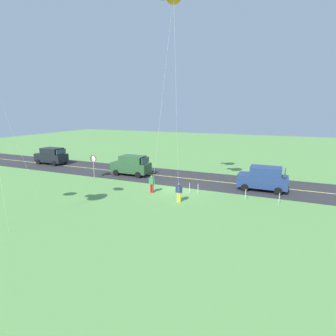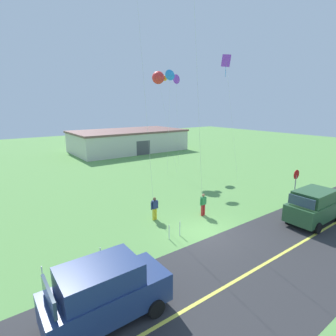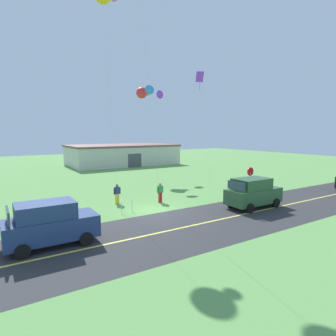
{
  "view_description": "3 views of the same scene",
  "coord_description": "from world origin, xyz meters",
  "px_view_note": "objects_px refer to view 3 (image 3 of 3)",
  "views": [
    {
      "loc": [
        -8.71,
        22.64,
        7.37
      ],
      "look_at": [
        -0.07,
        2.29,
        2.48
      ],
      "focal_mm": 28.37,
      "sensor_mm": 36.0,
      "label": 1
    },
    {
      "loc": [
        -10.44,
        -10.38,
        7.53
      ],
      "look_at": [
        -0.71,
        3.0,
        3.58
      ],
      "focal_mm": 27.99,
      "sensor_mm": 36.0,
      "label": 2
    },
    {
      "loc": [
        -9.91,
        -17.33,
        5.63
      ],
      "look_at": [
        1.95,
        1.37,
        2.86
      ],
      "focal_mm": 30.39,
      "sensor_mm": 36.0,
      "label": 3
    }
  ],
  "objects_px": {
    "stop_sign": "(250,176)",
    "kite_green_far": "(159,95)",
    "car_parked_west_near": "(50,223)",
    "person_adult_near": "(117,193)",
    "warehouse_distant": "(122,154)",
    "kite_pink_drift": "(142,93)",
    "person_adult_companion": "(160,192)",
    "kite_orange_near": "(150,90)",
    "car_suv_foreground": "(253,192)",
    "kite_yellow_high": "(200,79)"
  },
  "relations": [
    {
      "from": "car_parked_west_near",
      "to": "warehouse_distant",
      "type": "relative_size",
      "value": 0.24
    },
    {
      "from": "stop_sign",
      "to": "kite_pink_drift",
      "type": "distance_m",
      "value": 17.95
    },
    {
      "from": "person_adult_companion",
      "to": "kite_green_far",
      "type": "relative_size",
      "value": 0.14
    },
    {
      "from": "kite_orange_near",
      "to": "warehouse_distant",
      "type": "relative_size",
      "value": 0.61
    },
    {
      "from": "car_suv_foreground",
      "to": "person_adult_near",
      "type": "bearing_deg",
      "value": 141.9
    },
    {
      "from": "stop_sign",
      "to": "car_suv_foreground",
      "type": "bearing_deg",
      "value": -135.45
    },
    {
      "from": "kite_yellow_high",
      "to": "kite_orange_near",
      "type": "relative_size",
      "value": 1.14
    },
    {
      "from": "kite_orange_near",
      "to": "car_suv_foreground",
      "type": "bearing_deg",
      "value": -89.23
    },
    {
      "from": "kite_green_far",
      "to": "kite_pink_drift",
      "type": "xyz_separation_m",
      "value": [
        -2.74,
        -0.36,
        0.02
      ]
    },
    {
      "from": "stop_sign",
      "to": "person_adult_companion",
      "type": "distance_m",
      "value": 8.42
    },
    {
      "from": "kite_orange_near",
      "to": "person_adult_companion",
      "type": "bearing_deg",
      "value": -114.97
    },
    {
      "from": "person_adult_near",
      "to": "kite_pink_drift",
      "type": "height_order",
      "value": "kite_pink_drift"
    },
    {
      "from": "stop_sign",
      "to": "warehouse_distant",
      "type": "bearing_deg",
      "value": 89.04
    },
    {
      "from": "kite_pink_drift",
      "to": "warehouse_distant",
      "type": "height_order",
      "value": "kite_pink_drift"
    },
    {
      "from": "car_suv_foreground",
      "to": "kite_pink_drift",
      "type": "height_order",
      "value": "kite_pink_drift"
    },
    {
      "from": "stop_sign",
      "to": "kite_green_far",
      "type": "bearing_deg",
      "value": 90.11
    },
    {
      "from": "person_adult_companion",
      "to": "car_suv_foreground",
      "type": "bearing_deg",
      "value": 149.48
    },
    {
      "from": "stop_sign",
      "to": "kite_pink_drift",
      "type": "bearing_deg",
      "value": 100.19
    },
    {
      "from": "person_adult_near",
      "to": "warehouse_distant",
      "type": "relative_size",
      "value": 0.09
    },
    {
      "from": "stop_sign",
      "to": "person_adult_companion",
      "type": "height_order",
      "value": "stop_sign"
    },
    {
      "from": "person_adult_near",
      "to": "kite_green_far",
      "type": "height_order",
      "value": "kite_green_far"
    },
    {
      "from": "car_parked_west_near",
      "to": "warehouse_distant",
      "type": "bearing_deg",
      "value": 61.11
    },
    {
      "from": "car_suv_foreground",
      "to": "person_adult_near",
      "type": "xyz_separation_m",
      "value": [
        -8.25,
        6.47,
        -0.29
      ]
    },
    {
      "from": "person_adult_companion",
      "to": "kite_green_far",
      "type": "bearing_deg",
      "value": -106.32
    },
    {
      "from": "car_suv_foreground",
      "to": "kite_green_far",
      "type": "relative_size",
      "value": 0.39
    },
    {
      "from": "person_adult_companion",
      "to": "warehouse_distant",
      "type": "xyz_separation_m",
      "value": [
        8.59,
        27.51,
        0.89
      ]
    },
    {
      "from": "kite_yellow_high",
      "to": "kite_orange_near",
      "type": "distance_m",
      "value": 5.97
    },
    {
      "from": "stop_sign",
      "to": "person_adult_near",
      "type": "height_order",
      "value": "stop_sign"
    },
    {
      "from": "person_adult_near",
      "to": "person_adult_companion",
      "type": "relative_size",
      "value": 1.0
    },
    {
      "from": "kite_orange_near",
      "to": "warehouse_distant",
      "type": "bearing_deg",
      "value": 77.74
    },
    {
      "from": "car_parked_west_near",
      "to": "stop_sign",
      "type": "bearing_deg",
      "value": 8.41
    },
    {
      "from": "stop_sign",
      "to": "kite_yellow_high",
      "type": "height_order",
      "value": "kite_yellow_high"
    },
    {
      "from": "car_parked_west_near",
      "to": "kite_pink_drift",
      "type": "distance_m",
      "value": 24.94
    },
    {
      "from": "kite_pink_drift",
      "to": "person_adult_companion",
      "type": "bearing_deg",
      "value": -111.85
    },
    {
      "from": "person_adult_near",
      "to": "person_adult_companion",
      "type": "height_order",
      "value": "same"
    },
    {
      "from": "car_suv_foreground",
      "to": "kite_orange_near",
      "type": "bearing_deg",
      "value": 90.77
    },
    {
      "from": "kite_yellow_high",
      "to": "kite_orange_near",
      "type": "height_order",
      "value": "kite_yellow_high"
    },
    {
      "from": "kite_yellow_high",
      "to": "stop_sign",
      "type": "bearing_deg",
      "value": -100.38
    },
    {
      "from": "person_adult_near",
      "to": "kite_yellow_high",
      "type": "height_order",
      "value": "kite_yellow_high"
    },
    {
      "from": "stop_sign",
      "to": "person_adult_near",
      "type": "distance_m",
      "value": 11.81
    },
    {
      "from": "person_adult_near",
      "to": "stop_sign",
      "type": "bearing_deg",
      "value": 110.56
    },
    {
      "from": "person_adult_near",
      "to": "warehouse_distant",
      "type": "bearing_deg",
      "value": -166.16
    },
    {
      "from": "kite_green_far",
      "to": "car_parked_west_near",
      "type": "bearing_deg",
      "value": -133.26
    },
    {
      "from": "person_adult_companion",
      "to": "kite_pink_drift",
      "type": "height_order",
      "value": "kite_pink_drift"
    },
    {
      "from": "car_suv_foreground",
      "to": "kite_green_far",
      "type": "bearing_deg",
      "value": 81.03
    },
    {
      "from": "kite_green_far",
      "to": "warehouse_distant",
      "type": "xyz_separation_m",
      "value": [
        0.53,
        13.88,
        -8.81
      ]
    },
    {
      "from": "kite_yellow_high",
      "to": "kite_green_far",
      "type": "bearing_deg",
      "value": 105.96
    },
    {
      "from": "person_adult_near",
      "to": "kite_pink_drift",
      "type": "bearing_deg",
      "value": -177.43
    },
    {
      "from": "person_adult_companion",
      "to": "kite_yellow_high",
      "type": "relative_size",
      "value": 0.13
    },
    {
      "from": "person_adult_near",
      "to": "kite_green_far",
      "type": "bearing_deg",
      "value": 175.56
    }
  ]
}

